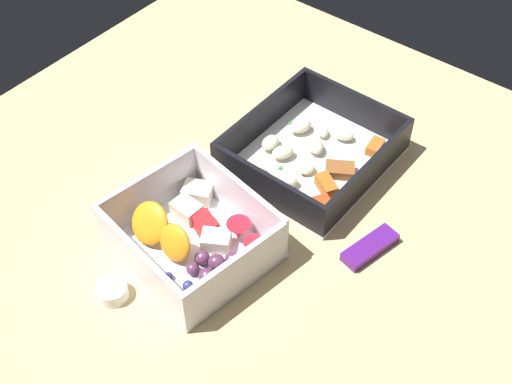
{
  "coord_description": "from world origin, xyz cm",
  "views": [
    {
      "loc": [
        40.64,
        33.41,
        62.23
      ],
      "look_at": [
        -1.18,
        0.26,
        4.0
      ],
      "focal_mm": 47.46,
      "sensor_mm": 36.0,
      "label": 1
    }
  ],
  "objects_px": {
    "fruit_bowl": "(194,237)",
    "candy_bar": "(370,247)",
    "paper_cup_liner": "(113,291)",
    "pasta_container": "(312,154)"
  },
  "relations": [
    {
      "from": "fruit_bowl",
      "to": "paper_cup_liner",
      "type": "bearing_deg",
      "value": -14.07
    },
    {
      "from": "pasta_container",
      "to": "fruit_bowl",
      "type": "xyz_separation_m",
      "value": [
        0.19,
        -0.02,
        0.01
      ]
    },
    {
      "from": "pasta_container",
      "to": "paper_cup_liner",
      "type": "bearing_deg",
      "value": -9.31
    },
    {
      "from": "candy_bar",
      "to": "paper_cup_liner",
      "type": "xyz_separation_m",
      "value": [
        0.22,
        -0.18,
        0.0
      ]
    },
    {
      "from": "fruit_bowl",
      "to": "candy_bar",
      "type": "relative_size",
      "value": 2.58
    },
    {
      "from": "fruit_bowl",
      "to": "candy_bar",
      "type": "bearing_deg",
      "value": 127.49
    },
    {
      "from": "fruit_bowl",
      "to": "candy_bar",
      "type": "height_order",
      "value": "fruit_bowl"
    },
    {
      "from": "pasta_container",
      "to": "fruit_bowl",
      "type": "bearing_deg",
      "value": -6.92
    },
    {
      "from": "candy_bar",
      "to": "pasta_container",
      "type": "bearing_deg",
      "value": -119.09
    },
    {
      "from": "pasta_container",
      "to": "candy_bar",
      "type": "bearing_deg",
      "value": 61.24
    }
  ]
}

